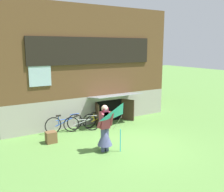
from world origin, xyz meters
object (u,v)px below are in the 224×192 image
person (105,132)px  wooden_crate (51,137)px  bicycle_blue (64,123)px  bicycle_yellow (98,119)px  bicycle_silver (82,123)px  kite (123,115)px

person → wooden_crate: size_ratio=3.80×
bicycle_blue → person: bearing=-80.4°
person → bicycle_blue: size_ratio=0.98×
bicycle_yellow → wooden_crate: (-2.47, -0.81, -0.12)m
bicycle_silver → bicycle_blue: size_ratio=0.89×
person → wooden_crate: bearing=131.8°
bicycle_silver → wooden_crate: size_ratio=3.45×
kite → wooden_crate: size_ratio=3.95×
kite → bicycle_blue: 3.48m
person → bicycle_blue: 2.77m
bicycle_silver → wooden_crate: 1.69m
wooden_crate → kite: bearing=-51.5°
bicycle_silver → bicycle_blue: 0.76m
wooden_crate → bicycle_blue: bearing=47.2°
person → bicycle_blue: (-0.48, 2.71, -0.33)m
kite → bicycle_silver: kite is taller
person → bicycle_silver: bearing=89.2°
person → wooden_crate: person is taller
bicycle_blue → kite: bearing=-74.6°
bicycle_blue → wooden_crate: size_ratio=3.88×
bicycle_yellow → wooden_crate: 2.60m
bicycle_yellow → wooden_crate: bearing=-156.5°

